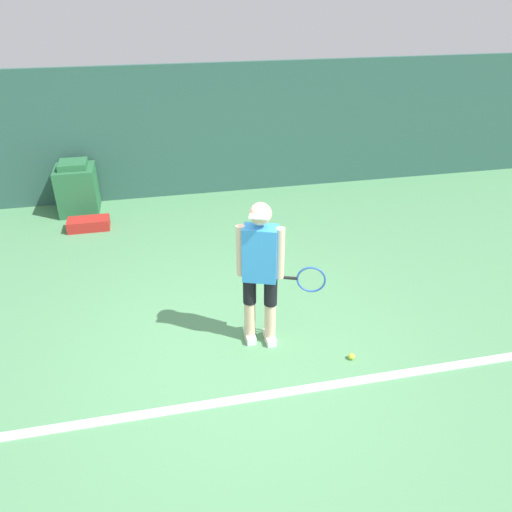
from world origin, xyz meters
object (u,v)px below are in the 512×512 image
equipment_bag (89,224)px  covered_chair (77,188)px  tennis_player (261,269)px  tennis_ball (352,356)px

equipment_bag → covered_chair: bearing=104.1°
tennis_player → covered_chair: 4.61m
tennis_ball → equipment_bag: 4.75m
tennis_ball → covered_chair: (-3.08, 4.51, 0.38)m
tennis_ball → covered_chair: 5.48m
tennis_ball → equipment_bag: equipment_bag is taller
tennis_player → tennis_ball: tennis_player is taller
tennis_ball → covered_chair: size_ratio=0.08×
tennis_player → tennis_ball: (0.85, -0.51, -0.87)m
equipment_bag → tennis_ball: bearing=-52.4°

